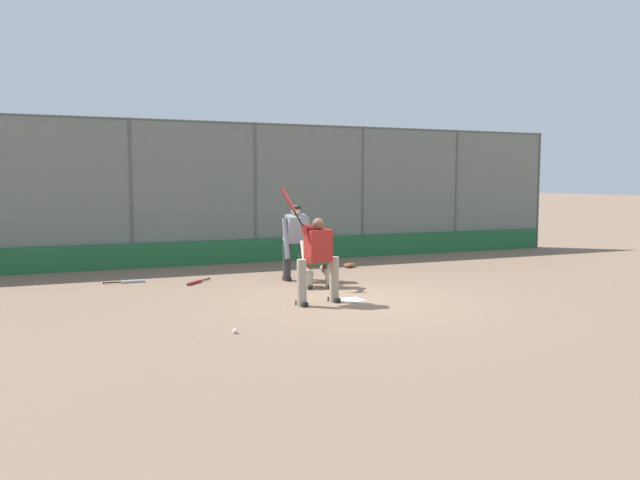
# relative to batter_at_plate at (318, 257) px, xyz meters

# --- Properties ---
(ground_plane) EXTENTS (160.00, 160.00, 0.00)m
(ground_plane) POSITION_rel_batter_at_plate_xyz_m (-0.72, -0.09, -0.85)
(ground_plane) COLOR #7A604C
(home_plate_marker) EXTENTS (0.43, 0.43, 0.01)m
(home_plate_marker) POSITION_rel_batter_at_plate_xyz_m (-0.72, -0.09, -0.84)
(home_plate_marker) COLOR white
(home_plate_marker) RESTS_ON ground_plane
(backstop_fence) EXTENTS (19.75, 0.08, 3.80)m
(backstop_fence) POSITION_rel_batter_at_plate_xyz_m (-0.72, -6.19, 1.14)
(backstop_fence) COLOR #515651
(backstop_fence) RESTS_ON ground_plane
(padding_wall) EXTENTS (19.28, 0.18, 0.63)m
(padding_wall) POSITION_rel_batter_at_plate_xyz_m (-0.72, -6.09, -0.53)
(padding_wall) COLOR #236638
(padding_wall) RESTS_ON ground_plane
(bleachers_beyond) EXTENTS (13.77, 2.50, 1.48)m
(bleachers_beyond) POSITION_rel_batter_at_plate_xyz_m (-3.92, -8.69, -0.36)
(bleachers_beyond) COLOR slate
(bleachers_beyond) RESTS_ON ground_plane
(batter_at_plate) EXTENTS (1.06, 0.56, 2.10)m
(batter_at_plate) POSITION_rel_batter_at_plate_xyz_m (0.00, 0.00, 0.00)
(batter_at_plate) COLOR gray
(batter_at_plate) RESTS_ON ground_plane
(catcher_behind_plate) EXTENTS (0.68, 0.82, 1.24)m
(catcher_behind_plate) POSITION_rel_batter_at_plate_xyz_m (-0.68, -1.66, -0.20)
(catcher_behind_plate) COLOR gray
(catcher_behind_plate) RESTS_ON ground_plane
(umpire_home) EXTENTS (0.68, 0.45, 1.68)m
(umpire_home) POSITION_rel_batter_at_plate_xyz_m (-0.58, -2.70, 0.05)
(umpire_home) COLOR #333333
(umpire_home) RESTS_ON ground_plane
(spare_bat_near_backstop) EXTENTS (0.39, 0.78, 0.07)m
(spare_bat_near_backstop) POSITION_rel_batter_at_plate_xyz_m (-1.97, -4.51, -0.81)
(spare_bat_near_backstop) COLOR black
(spare_bat_near_backstop) RESTS_ON ground_plane
(spare_bat_by_padding) EXTENTS (0.65, 0.70, 0.07)m
(spare_bat_by_padding) POSITION_rel_batter_at_plate_xyz_m (1.58, -3.09, -0.81)
(spare_bat_by_padding) COLOR black
(spare_bat_by_padding) RESTS_ON ground_plane
(spare_bat_third_base_side) EXTENTS (0.89, 0.07, 0.07)m
(spare_bat_third_base_side) POSITION_rel_batter_at_plate_xyz_m (2.89, -3.74, -0.81)
(spare_bat_third_base_side) COLOR black
(spare_bat_third_base_side) RESTS_ON ground_plane
(fielding_glove_on_dirt) EXTENTS (0.34, 0.26, 0.12)m
(fielding_glove_on_dirt) POSITION_rel_batter_at_plate_xyz_m (-2.58, -4.08, -0.79)
(fielding_glove_on_dirt) COLOR brown
(fielding_glove_on_dirt) RESTS_ON ground_plane
(baseball_loose) EXTENTS (0.07, 0.07, 0.07)m
(baseball_loose) POSITION_rel_batter_at_plate_xyz_m (1.95, 1.57, -0.81)
(baseball_loose) COLOR white
(baseball_loose) RESTS_ON ground_plane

